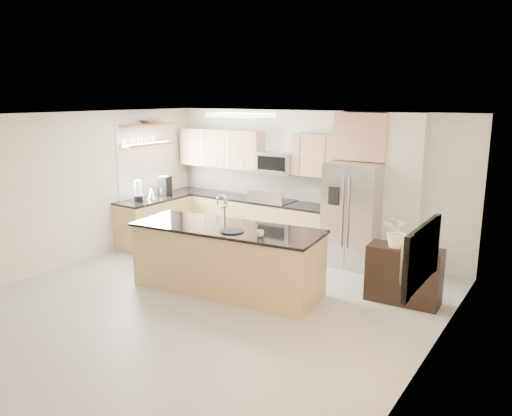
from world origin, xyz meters
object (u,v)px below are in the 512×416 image
Objects in this scene: credenza at (404,275)px; bowl at (148,121)px; refrigerator at (354,214)px; blender at (138,192)px; cup at (260,234)px; platter at (232,231)px; flower_vase at (399,224)px; coffee_maker at (164,186)px; island at (227,258)px; range at (273,224)px; television at (411,253)px; microwave at (277,163)px; kettle at (152,193)px.

bowl is at bearing 173.87° from credenza.
refrigerator is at bearing 134.20° from credenza.
credenza is at bearing 2.90° from blender.
cup is 4.02m from bowl.
flower_vase is at bearing 29.03° from platter.
credenza is at bearing -2.93° from bowl.
flower_vase is (-0.10, -0.07, 0.74)m from credenza.
refrigerator is 3.99m from blender.
credenza is at bearing -42.60° from refrigerator.
credenza is at bearing 29.31° from platter.
credenza is 2.56× the size of bowl.
flower_vase is (4.87, 0.18, 0.05)m from blender.
cup is (-1.64, -1.18, 0.62)m from credenza.
credenza is at bearing 34.89° from flower_vase.
platter is 3.01m from blender.
flower_vase reaches higher than blender.
coffee_maker is 0.56× the size of flower_vase.
bowl reaches higher than island.
range is 0.64× the size of refrigerator.
television is (5.58, -1.69, 0.26)m from blender.
blender reaches higher than coffee_maker.
microwave reaches higher than coffee_maker.
platter is 1.28× the size of kettle.
microwave is at bearing 153.83° from flower_vase.
kettle is at bearing 159.39° from cup.
range is 1.06× the size of television.
bowl is (-0.18, 0.52, 1.29)m from blender.
credenza is at bearing -0.61° from kettle.
coffee_maker is 1.31m from bowl.
cup is 0.30× the size of coffee_maker.
kettle is 1.38m from bowl.
range reaches higher than credenza.
kettle is 0.67× the size of bowl.
refrigerator is 1.65× the size of television.
television is at bearing -15.41° from platter.
bowl reaches higher than coffee_maker.
television is at bearing -58.96° from refrigerator.
credenza is 1.48× the size of flower_vase.
flower_vase is at bearing -24.09° from range.
blender reaches higher than cup.
microwave is at bearing 174.14° from refrigerator.
credenza is 2.66× the size of coffee_maker.
coffee_maker is at bearing -161.17° from range.
blender is (-3.73, -1.39, 0.20)m from refrigerator.
coffee_maker is (-4.99, 0.47, 0.70)m from credenza.
cup is at bearing -20.60° from island.
credenza is (2.34, 1.00, -0.09)m from island.
blender is at bearing -177.84° from flower_vase.
island is at bearing -15.95° from blender.
island is at bearing -22.27° from kettle.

